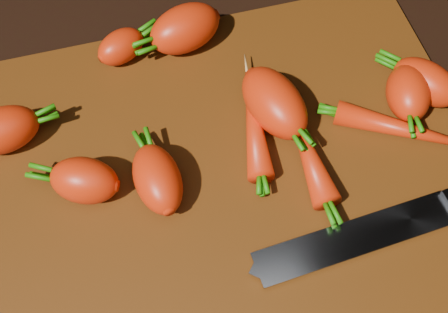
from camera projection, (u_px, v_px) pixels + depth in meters
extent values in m
cube|color=black|center=(227.00, 183.00, 0.61)|extent=(2.00, 2.00, 0.01)
cube|color=#4C2407|center=(227.00, 178.00, 0.61)|extent=(0.50, 0.40, 0.01)
ellipsoid|color=red|center=(3.00, 130.00, 0.60)|extent=(0.08, 0.06, 0.05)
ellipsoid|color=red|center=(84.00, 181.00, 0.57)|extent=(0.08, 0.07, 0.04)
ellipsoid|color=red|center=(274.00, 103.00, 0.61)|extent=(0.07, 0.10, 0.05)
ellipsoid|color=red|center=(157.00, 179.00, 0.57)|extent=(0.05, 0.08, 0.04)
ellipsoid|color=red|center=(185.00, 29.00, 0.66)|extent=(0.09, 0.07, 0.05)
ellipsoid|color=red|center=(121.00, 47.00, 0.66)|extent=(0.06, 0.05, 0.04)
ellipsoid|color=red|center=(426.00, 82.00, 0.63)|extent=(0.08, 0.08, 0.04)
ellipsoid|color=red|center=(254.00, 122.00, 0.62)|extent=(0.05, 0.13, 0.03)
ellipsoid|color=red|center=(408.00, 130.00, 0.61)|extent=(0.13, 0.10, 0.03)
ellipsoid|color=red|center=(309.00, 155.00, 0.60)|extent=(0.03, 0.11, 0.03)
ellipsoid|color=red|center=(408.00, 93.00, 0.62)|extent=(0.06, 0.07, 0.04)
cube|color=gray|center=(257.00, 271.00, 0.54)|extent=(0.19, 0.05, 0.00)
cube|color=gray|center=(361.00, 236.00, 0.56)|extent=(0.01, 0.03, 0.01)
cube|color=black|center=(420.00, 216.00, 0.57)|extent=(0.11, 0.03, 0.02)
cylinder|color=#B2B2B7|center=(406.00, 218.00, 0.56)|extent=(0.01, 0.01, 0.00)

